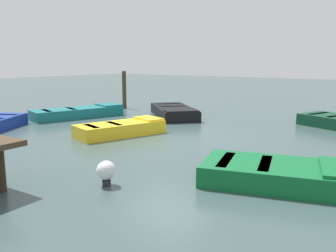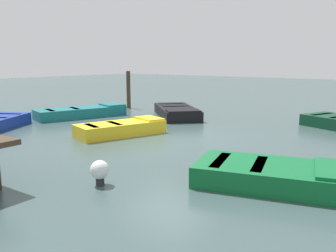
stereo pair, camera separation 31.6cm
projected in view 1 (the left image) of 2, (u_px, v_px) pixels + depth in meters
ground_plane at (168, 137)px, 11.09m from camera, size 80.00×80.00×0.00m
rowboat_green at (277, 173)px, 6.83m from camera, size 3.04×2.19×0.46m
rowboat_yellow at (121, 128)px, 11.38m from camera, size 1.85×2.97×0.46m
rowboat_black at (174, 111)px, 15.16m from camera, size 3.50×3.37×0.46m
rowboat_teal at (78, 112)px, 14.91m from camera, size 2.17×3.84×0.46m
mooring_piling_near_left at (124, 90)px, 17.70m from camera, size 0.20×0.20×1.82m
marker_buoy at (106, 171)px, 6.74m from camera, size 0.36×0.36×0.48m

